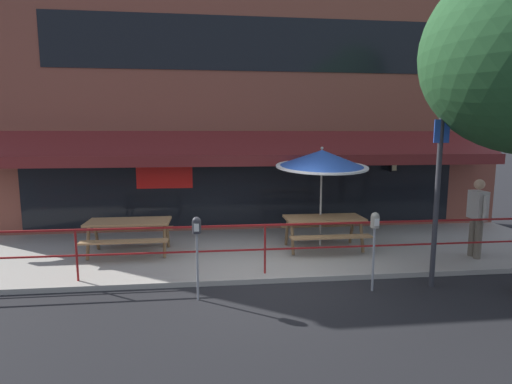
# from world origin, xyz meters

# --- Properties ---
(ground_plane) EXTENTS (120.00, 120.00, 0.00)m
(ground_plane) POSITION_xyz_m (0.00, 0.00, 0.00)
(ground_plane) COLOR black
(patio_deck) EXTENTS (15.00, 4.00, 0.10)m
(patio_deck) POSITION_xyz_m (0.00, 2.00, 0.05)
(patio_deck) COLOR #9E998E
(patio_deck) RESTS_ON ground
(restaurant_building) EXTENTS (15.00, 1.60, 7.35)m
(restaurant_building) POSITION_xyz_m (0.00, 4.22, 3.65)
(restaurant_building) COLOR brown
(restaurant_building) RESTS_ON ground
(patio_railing) EXTENTS (13.84, 0.04, 0.97)m
(patio_railing) POSITION_xyz_m (0.00, 0.30, 0.80)
(patio_railing) COLOR maroon
(patio_railing) RESTS_ON patio_deck
(picnic_table_left) EXTENTS (1.80, 1.42, 0.76)m
(picnic_table_left) POSITION_xyz_m (-2.83, 1.90, 0.71)
(picnic_table_left) COLOR #997047
(picnic_table_left) RESTS_ON patio_deck
(picnic_table_centre) EXTENTS (1.80, 1.42, 0.76)m
(picnic_table_centre) POSITION_xyz_m (1.58, 1.77, 0.71)
(picnic_table_centre) COLOR #997047
(picnic_table_centre) RESTS_ON patio_deck
(patio_umbrella_centre) EXTENTS (2.14, 2.14, 2.38)m
(patio_umbrella_centre) POSITION_xyz_m (1.58, 2.05, 2.18)
(patio_umbrella_centre) COLOR #B7B2A8
(patio_umbrella_centre) RESTS_ON patio_deck
(pedestrian_walking) EXTENTS (0.25, 0.62, 1.71)m
(pedestrian_walking) POSITION_xyz_m (4.68, 0.80, 1.06)
(pedestrian_walking) COLOR #665B4C
(pedestrian_walking) RESTS_ON patio_deck
(parking_meter_near) EXTENTS (0.15, 0.16, 1.42)m
(parking_meter_near) POSITION_xyz_m (-1.25, -0.58, 1.15)
(parking_meter_near) COLOR gray
(parking_meter_near) RESTS_ON ground
(parking_meter_far) EXTENTS (0.15, 0.16, 1.42)m
(parking_meter_far) POSITION_xyz_m (1.81, -0.54, 1.15)
(parking_meter_far) COLOR gray
(parking_meter_far) RESTS_ON ground
(street_sign_pole) EXTENTS (0.28, 0.09, 3.90)m
(street_sign_pole) POSITION_xyz_m (2.97, -0.45, 2.01)
(street_sign_pole) COLOR #2D2D33
(street_sign_pole) RESTS_ON ground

